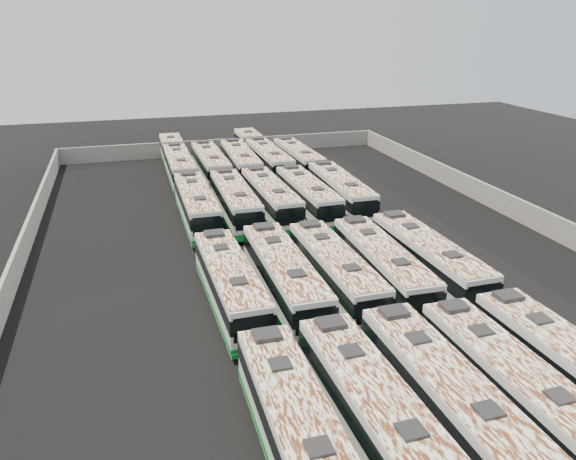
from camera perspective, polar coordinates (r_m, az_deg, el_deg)
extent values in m
plane|color=black|center=(48.07, 1.28, -1.88)|extent=(140.00, 140.00, 0.00)
cube|color=slate|center=(81.55, -6.50, 8.43)|extent=(45.20, 0.30, 2.20)
cube|color=slate|center=(58.04, 22.79, 1.67)|extent=(0.30, 73.20, 2.20)
cube|color=slate|center=(46.55, -25.94, -3.45)|extent=(0.30, 73.20, 2.20)
cube|color=beige|center=(25.82, 0.94, -19.79)|extent=(2.77, 12.80, 2.93)
cube|color=#0D7928|center=(26.53, 0.92, -21.54)|extent=(2.82, 12.85, 0.45)
cube|color=black|center=(25.50, 0.94, -18.97)|extent=(2.83, 12.86, 0.98)
cube|color=white|center=(24.86, 0.96, -17.18)|extent=(2.72, 12.55, 0.07)
cube|color=black|center=(22.76, 3.14, -21.17)|extent=(1.02, 1.02, 0.15)
cube|color=black|center=(26.98, -0.81, -13.45)|extent=(1.02, 1.02, 0.15)
cube|color=black|center=(29.03, -2.14, -10.60)|extent=(1.39, 1.18, 0.28)
cylinder|color=black|center=(29.50, -3.69, -17.07)|extent=(0.31, 1.07, 1.07)
cylinder|color=black|center=(29.94, 0.75, -16.37)|extent=(0.31, 1.07, 1.07)
cube|color=beige|center=(26.73, 8.93, -18.27)|extent=(3.08, 13.25, 3.02)
cube|color=#0D7928|center=(27.43, 8.80, -20.06)|extent=(3.13, 13.30, 0.46)
cube|color=black|center=(26.41, 9.00, -17.43)|extent=(3.14, 13.31, 1.01)
cube|color=white|center=(25.78, 9.13, -15.61)|extent=(3.01, 12.99, 0.08)
cube|color=black|center=(23.75, 12.43, -19.24)|extent=(1.07, 1.07, 0.15)
cube|color=black|center=(27.85, 6.45, -12.11)|extent=(1.07, 1.07, 0.15)
cube|color=black|center=(29.87, 4.38, -9.42)|extent=(1.46, 1.24, 0.29)
cylinder|color=black|center=(30.18, 3.03, -16.00)|extent=(0.34, 1.11, 1.10)
cylinder|color=black|center=(30.95, 7.26, -15.10)|extent=(0.34, 1.11, 1.10)
cube|color=beige|center=(28.36, 15.76, -16.28)|extent=(2.90, 13.17, 3.01)
cube|color=#0D7928|center=(29.03, 15.54, -18.02)|extent=(2.95, 13.22, 0.46)
cube|color=black|center=(28.07, 15.86, -15.47)|extent=(2.96, 13.23, 1.01)
cube|color=white|center=(27.48, 16.08, -13.72)|extent=(2.84, 12.91, 0.08)
cube|color=black|center=(25.56, 19.69, -16.84)|extent=(1.05, 1.05, 0.15)
cube|color=black|center=(29.44, 13.07, -10.61)|extent=(1.05, 1.05, 0.15)
cube|color=black|center=(31.38, 10.72, -8.19)|extent=(1.44, 1.22, 0.28)
cylinder|color=black|center=(31.53, 9.50, -14.48)|extent=(0.32, 1.10, 1.09)
cylinder|color=black|center=(32.51, 13.32, -13.59)|extent=(0.32, 1.10, 1.09)
cube|color=beige|center=(30.19, 21.81, -14.70)|extent=(2.83, 12.81, 2.93)
cube|color=#0D7928|center=(30.80, 21.53, -16.33)|extent=(2.88, 12.86, 0.45)
cube|color=black|center=(29.92, 21.94, -13.94)|extent=(2.89, 12.87, 0.98)
cube|color=white|center=(29.38, 22.21, -12.31)|extent=(2.77, 12.55, 0.07)
cube|color=black|center=(27.65, 25.91, -14.94)|extent=(1.02, 1.02, 0.15)
cube|color=black|center=(31.16, 19.04, -9.61)|extent=(1.02, 1.02, 0.15)
cube|color=black|center=(32.92, 16.51, -7.46)|extent=(1.40, 1.19, 0.28)
cylinder|color=black|center=(32.96, 15.48, -13.32)|extent=(0.31, 1.07, 1.06)
cylinder|color=black|center=(34.12, 18.80, -12.45)|extent=(0.31, 1.07, 1.06)
cube|color=beige|center=(32.33, 27.10, -12.97)|extent=(2.99, 13.10, 2.99)
cube|color=#0D7928|center=(32.91, 26.78, -14.57)|extent=(3.04, 13.15, 0.46)
cube|color=black|center=(32.07, 27.25, -12.23)|extent=(3.05, 13.16, 1.00)
cube|color=black|center=(33.24, 24.20, -8.21)|extent=(1.05, 1.05, 0.15)
cube|color=black|center=(34.93, 21.46, -6.25)|extent=(1.44, 1.22, 0.28)
cylinder|color=black|center=(34.84, 20.59, -11.92)|extent=(0.33, 1.09, 1.09)
cylinder|color=black|center=(36.20, 23.57, -11.06)|extent=(0.33, 1.09, 1.09)
cube|color=beige|center=(37.83, -5.89, -5.57)|extent=(2.93, 12.89, 2.94)
cube|color=#0D7928|center=(38.32, -5.83, -7.01)|extent=(2.98, 12.94, 0.45)
cube|color=black|center=(37.62, -5.92, -4.91)|extent=(2.99, 12.95, 0.98)
cube|color=black|center=(32.14, -3.50, -9.94)|extent=(2.35, 0.11, 1.55)
cube|color=#0D7928|center=(33.01, -3.44, -12.38)|extent=(2.68, 0.15, 0.30)
cube|color=white|center=(37.19, -5.98, -3.50)|extent=(2.87, 12.63, 0.07)
cube|color=black|center=(34.64, -5.02, -5.19)|extent=(1.04, 1.04, 0.15)
cube|color=black|center=(39.69, -6.82, -1.73)|extent=(1.04, 1.04, 0.15)
cube|color=black|center=(42.02, -7.50, -0.37)|extent=(1.41, 1.20, 0.28)
cylinder|color=black|center=(34.75, -6.26, -10.65)|extent=(0.32, 1.08, 1.07)
cylinder|color=black|center=(35.17, -2.55, -10.12)|extent=(0.32, 1.08, 1.07)
cylinder|color=black|center=(41.88, -8.53, -4.95)|extent=(0.32, 1.08, 1.07)
cylinder|color=black|center=(42.23, -5.46, -4.57)|extent=(0.32, 1.08, 1.07)
cube|color=beige|center=(38.47, -0.40, -4.87)|extent=(2.77, 13.26, 3.04)
cube|color=#0D7928|center=(38.97, -0.40, -6.34)|extent=(2.82, 13.31, 0.46)
cube|color=black|center=(38.26, -0.40, -4.20)|extent=(2.83, 13.32, 1.02)
cube|color=black|center=(32.71, 2.83, -9.19)|extent=(2.43, 0.06, 1.60)
cube|color=#0D7928|center=(33.59, 2.78, -11.68)|extent=(2.76, 0.10, 0.31)
cube|color=white|center=(37.82, -0.41, -2.76)|extent=(2.72, 12.99, 0.08)
cube|color=black|center=(35.23, 0.90, -4.43)|extent=(1.05, 1.05, 0.15)
cube|color=black|center=(40.37, -1.54, -1.01)|extent=(1.05, 1.05, 0.15)
cube|color=black|center=(42.74, -2.45, 0.34)|extent=(1.44, 1.22, 0.29)
cylinder|color=black|center=(35.24, -0.35, -9.99)|extent=(0.31, 1.10, 1.10)
cylinder|color=black|center=(35.87, 3.33, -9.42)|extent=(0.31, 1.10, 1.10)
cylinder|color=black|center=(42.51, -3.50, -4.30)|extent=(0.31, 1.10, 1.10)
cylinder|color=black|center=(43.03, -0.43, -3.93)|extent=(0.31, 1.10, 1.10)
cube|color=beige|center=(39.56, 4.80, -4.29)|extent=(2.81, 12.85, 2.94)
cube|color=#0D7928|center=(40.03, 4.75, -5.68)|extent=(2.86, 12.90, 0.45)
cube|color=black|center=(39.36, 4.82, -3.65)|extent=(2.87, 12.91, 0.98)
cube|color=black|center=(34.19, 8.79, -8.14)|extent=(2.35, 0.09, 1.55)
cube|color=#0D7928|center=(35.01, 8.64, -10.48)|extent=(2.67, 0.13, 0.30)
cube|color=white|center=(38.95, 4.86, -2.29)|extent=(2.75, 12.59, 0.07)
cube|color=black|center=(36.53, 6.49, -3.81)|extent=(1.03, 1.03, 0.15)
cube|color=black|center=(41.33, 3.44, -0.68)|extent=(1.03, 1.03, 0.15)
cube|color=black|center=(43.56, 2.28, 0.58)|extent=(1.40, 1.19, 0.28)
cylinder|color=black|center=(36.42, 5.43, -9.02)|extent=(0.31, 1.07, 1.07)
cylinder|color=black|center=(37.26, 8.72, -8.44)|extent=(0.31, 1.07, 1.07)
cylinder|color=black|center=(43.25, 1.34, -3.83)|extent=(0.31, 1.07, 1.07)
cylinder|color=black|center=(43.96, 4.18, -3.46)|extent=(0.31, 1.07, 1.07)
cube|color=beige|center=(40.76, 9.52, -3.71)|extent=(3.00, 12.97, 2.96)
cube|color=#0D7928|center=(41.21, 9.43, -5.08)|extent=(3.05, 13.02, 0.45)
cube|color=black|center=(40.56, 9.56, -3.08)|extent=(3.06, 13.03, 0.99)
cube|color=black|center=(35.46, 13.82, -7.38)|extent=(2.37, 0.12, 1.56)
cube|color=#0D7928|center=(36.25, 13.59, -9.68)|extent=(2.69, 0.16, 0.30)
cube|color=white|center=(40.15, 9.65, -1.75)|extent=(2.94, 12.71, 0.08)
cube|color=black|center=(37.77, 11.41, -3.20)|extent=(1.05, 1.05, 0.15)
cube|color=black|center=(42.51, 8.11, -0.19)|extent=(1.05, 1.05, 0.15)
cube|color=black|center=(44.72, 6.84, 1.03)|extent=(1.43, 1.22, 0.28)
cylinder|color=black|center=(37.58, 10.35, -8.27)|extent=(0.33, 1.08, 1.08)
cylinder|color=black|center=(38.54, 13.49, -7.75)|extent=(0.33, 1.08, 1.08)
cylinder|color=black|center=(44.34, 5.90, -3.29)|extent=(0.33, 1.08, 1.08)
cylinder|color=black|center=(45.16, 8.64, -2.96)|extent=(0.33, 1.08, 1.08)
cube|color=beige|center=(42.45, 14.05, -2.99)|extent=(2.98, 13.18, 3.01)
cube|color=#0D7928|center=(42.90, 13.92, -4.33)|extent=(3.03, 13.23, 0.46)
cube|color=black|center=(42.26, 14.11, -2.37)|extent=(3.04, 13.24, 1.01)
cube|color=black|center=(37.44, 19.24, -6.34)|extent=(2.41, 0.11, 1.59)
cube|color=#0D7928|center=(38.21, 18.94, -8.58)|extent=(2.74, 0.15, 0.31)
cube|color=white|center=(41.87, 14.23, -1.06)|extent=(2.92, 12.92, 0.08)
cube|color=black|center=(39.60, 16.38, -2.41)|extent=(1.06, 1.06, 0.15)
cube|color=black|center=(44.13, 12.34, 0.41)|extent=(1.06, 1.06, 0.15)
cube|color=black|center=(46.26, 10.77, 1.57)|extent=(1.45, 1.23, 0.28)
cylinder|color=black|center=(39.28, 15.53, -7.35)|extent=(0.33, 1.10, 1.09)
cylinder|color=black|center=(40.52, 18.35, -6.77)|extent=(0.33, 1.10, 1.09)
cylinder|color=black|center=(45.77, 9.97, -2.69)|extent=(0.33, 1.10, 1.09)
cylinder|color=black|center=(46.83, 12.53, -2.32)|extent=(0.33, 1.10, 1.09)
cube|color=beige|center=(53.56, -9.27, 2.44)|extent=(2.75, 13.11, 3.00)
cube|color=#0D7928|center=(53.92, -9.20, 1.33)|extent=(2.80, 13.16, 0.46)
cube|color=black|center=(53.41, -9.30, 2.94)|extent=(2.81, 13.17, 1.00)
cube|color=black|center=(47.29, -8.22, 0.42)|extent=(2.40, 0.06, 1.58)
cube|color=#0D7928|center=(47.90, -8.12, -1.45)|extent=(2.73, 0.10, 0.31)
cube|color=white|center=(53.10, -9.36, 4.01)|extent=(2.69, 12.85, 0.08)
cube|color=black|center=(50.33, -8.93, 3.21)|extent=(1.04, 1.04, 0.15)
cube|color=black|center=(55.82, -9.76, 4.94)|extent=(1.04, 1.04, 0.15)
cube|color=black|center=(58.32, -10.10, 5.67)|extent=(1.42, 1.20, 0.28)
cylinder|color=black|center=(49.97, -9.86, -0.61)|extent=(0.31, 1.09, 1.09)
cylinder|color=black|center=(50.25, -7.22, -0.34)|extent=(0.31, 1.09, 1.09)
cylinder|color=black|center=(57.83, -10.90, 2.33)|extent=(0.31, 1.09, 1.09)
cylinder|color=black|center=(58.07, -8.61, 2.56)|extent=(0.31, 1.09, 1.09)
cube|color=beige|center=(54.22, -5.40, 2.85)|extent=(2.82, 13.06, 2.99)
cube|color=#0D7928|center=(54.57, -5.36, 1.76)|extent=(2.87, 13.11, 0.46)
cube|color=black|center=(54.07, -5.42, 3.34)|extent=(2.88, 13.12, 1.00)
cube|color=black|center=(48.04, -3.95, 0.91)|extent=(2.39, 0.08, 1.58)
cube|color=#0D7928|center=(48.63, -3.91, -0.93)|extent=(2.72, 0.12, 0.30)
cube|color=white|center=(53.77, -5.46, 4.39)|extent=(2.77, 12.80, 0.08)
cube|color=black|center=(51.04, -4.86, 3.63)|extent=(1.04, 1.04, 0.15)
cube|color=black|center=(56.45, -6.01, 5.29)|extent=(1.04, 1.04, 0.15)
cube|color=black|center=(58.92, -6.46, 6.00)|extent=(1.42, 1.21, 0.28)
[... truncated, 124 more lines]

